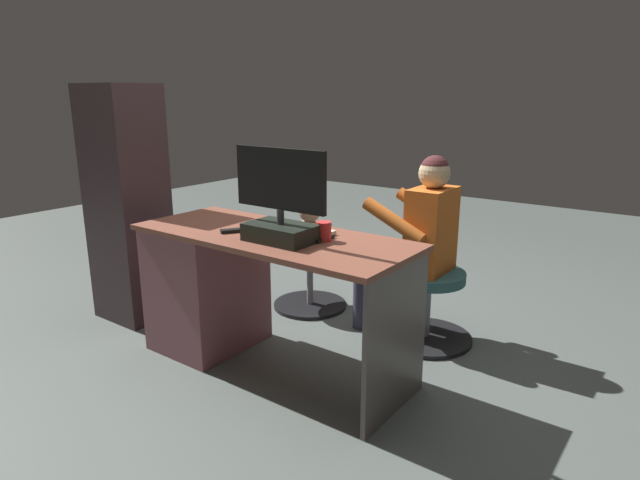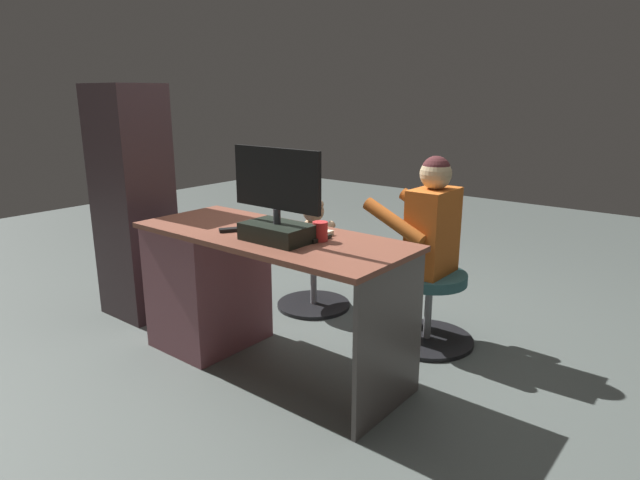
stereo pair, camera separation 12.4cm
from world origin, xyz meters
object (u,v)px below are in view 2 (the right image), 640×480
at_px(keyboard, 291,232).
at_px(person, 417,236).
at_px(desk, 221,281).
at_px(computer_mouse, 251,223).
at_px(office_chair_teddy, 314,271).
at_px(cup, 320,231).
at_px(tv_remote, 234,230).
at_px(teddy_bear, 314,225).
at_px(monitor, 277,211).
at_px(visitor_chair, 429,303).

xyz_separation_m(keyboard, person, (-0.32, -0.75, -0.12)).
height_order(desk, person, person).
relative_size(computer_mouse, office_chair_teddy, 0.19).
height_order(cup, person, person).
bearing_deg(cup, person, -99.40).
height_order(computer_mouse, tv_remote, computer_mouse).
height_order(keyboard, office_chair_teddy, keyboard).
relative_size(office_chair_teddy, teddy_bear, 1.53).
height_order(desk, office_chair_teddy, desk).
bearing_deg(cup, teddy_bear, -49.10).
xyz_separation_m(keyboard, office_chair_teddy, (0.47, -0.75, -0.50)).
height_order(monitor, keyboard, monitor).
distance_m(desk, cup, 0.80).
bearing_deg(teddy_bear, person, 179.02).
relative_size(cup, teddy_bear, 0.29).
height_order(keyboard, computer_mouse, computer_mouse).
xyz_separation_m(desk, cup, (-0.69, -0.05, 0.39)).
xyz_separation_m(monitor, keyboard, (0.03, -0.13, -0.14)).
height_order(monitor, person, monitor).
height_order(computer_mouse, person, person).
height_order(cup, teddy_bear, cup).
bearing_deg(keyboard, teddy_bear, -58.48).
distance_m(desk, teddy_bear, 0.84).
bearing_deg(visitor_chair, monitor, 66.47).
xyz_separation_m(desk, keyboard, (-0.50, -0.05, 0.36)).
height_order(teddy_bear, person, person).
bearing_deg(cup, office_chair_teddy, -48.67).
bearing_deg(monitor, cup, -141.77).
distance_m(computer_mouse, teddy_bear, 0.80).
bearing_deg(teddy_bear, monitor, 119.21).
relative_size(monitor, office_chair_teddy, 1.04).
relative_size(cup, person, 0.09).
height_order(monitor, cup, monitor).
bearing_deg(cup, tv_remote, 16.13).
bearing_deg(computer_mouse, person, -129.09).
height_order(tv_remote, visitor_chair, tv_remote).
bearing_deg(tv_remote, person, -90.30).
bearing_deg(monitor, computer_mouse, -22.63).
xyz_separation_m(office_chair_teddy, visitor_chair, (-0.88, 0.00, -0.01)).
relative_size(desk, visitor_chair, 2.75).
relative_size(cup, office_chair_teddy, 0.19).
distance_m(desk, office_chair_teddy, 0.82).
bearing_deg(keyboard, monitor, 103.68).
relative_size(desk, cup, 16.04).
distance_m(teddy_bear, person, 0.79).
height_order(computer_mouse, cup, cup).
distance_m(monitor, visitor_chair, 1.16).
distance_m(desk, monitor, 0.73).
distance_m(tv_remote, person, 1.07).
xyz_separation_m(tv_remote, teddy_bear, (0.20, -0.90, -0.18)).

